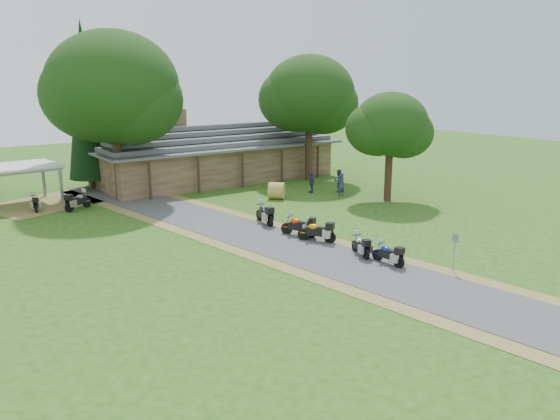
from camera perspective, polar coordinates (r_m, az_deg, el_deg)
ground at (r=26.47m, az=7.69°, el=-5.90°), size 120.00×120.00×0.00m
driveway at (r=29.03m, az=1.52°, el=-4.00°), size 51.95×51.95×0.00m
lodge at (r=48.41m, az=-6.82°, el=6.06°), size 21.40×9.40×4.90m
carport at (r=42.38m, az=-26.49°, el=2.21°), size 6.92×4.93×2.84m
motorcycle_row_a at (r=26.88m, az=11.25°, el=-4.43°), size 0.63×1.73×1.17m
motorcycle_row_b at (r=27.97m, az=8.42°, el=-3.59°), size 1.10×1.79×1.17m
motorcycle_row_c at (r=29.98m, az=3.86°, el=-2.13°), size 1.54×1.97×1.32m
motorcycle_row_d at (r=30.95m, az=1.96°, el=-1.57°), size 1.39×2.06×1.35m
motorcycle_row_e at (r=33.60m, az=-1.63°, el=-0.30°), size 1.00×2.10×1.38m
motorcycle_carport_a at (r=40.48m, az=-24.28°, el=0.74°), size 0.73×1.75×1.17m
motorcycle_carport_b at (r=39.63m, az=-20.37°, el=0.99°), size 2.06×1.49×1.36m
person_a at (r=41.63m, az=6.40°, el=2.86°), size 0.59×0.43×2.09m
person_b at (r=43.19m, az=6.12°, el=3.26°), size 0.61×0.45×2.08m
person_c at (r=42.66m, az=3.32°, el=3.06°), size 0.56×0.65×1.90m
hay_bale at (r=40.51m, az=-0.35°, el=2.04°), size 1.68×1.68×1.24m
sign_post at (r=26.58m, az=17.74°, el=-4.26°), size 0.33×0.06×1.85m
oak_lodge_left at (r=41.36m, az=-16.91°, el=10.02°), size 9.37×9.37×13.15m
oak_lodge_right at (r=47.71m, az=3.07°, el=10.33°), size 7.73×7.73×12.03m
oak_driveway at (r=40.19m, az=11.42°, el=7.27°), size 5.36×5.36×9.00m
cedar_near at (r=46.05m, az=-19.56°, el=10.19°), size 3.48×3.48×13.21m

